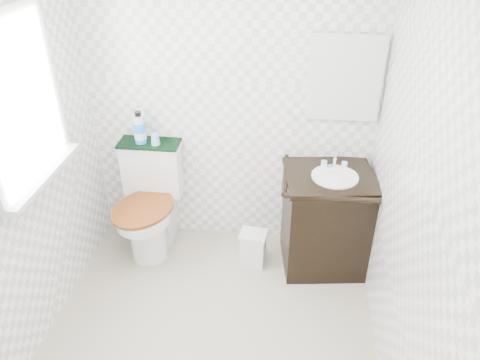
% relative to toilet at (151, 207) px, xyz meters
% --- Properties ---
extents(floor, '(2.40, 2.40, 0.00)m').
position_rel_toilet_xyz_m(floor, '(0.62, -0.96, -0.39)').
color(floor, '#A89B87').
rests_on(floor, ground).
extents(wall_back, '(2.40, 0.00, 2.40)m').
position_rel_toilet_xyz_m(wall_back, '(0.62, 0.24, 0.81)').
color(wall_back, white).
rests_on(wall_back, ground).
extents(wall_left, '(0.00, 2.40, 2.40)m').
position_rel_toilet_xyz_m(wall_left, '(-0.48, -0.96, 0.81)').
color(wall_left, white).
rests_on(wall_left, ground).
extents(wall_right, '(0.00, 2.40, 2.40)m').
position_rel_toilet_xyz_m(wall_right, '(1.72, -0.96, 0.81)').
color(wall_right, white).
rests_on(wall_right, ground).
extents(window, '(0.02, 0.70, 0.90)m').
position_rel_toilet_xyz_m(window, '(-0.45, -0.71, 1.16)').
color(window, white).
rests_on(window, wall_left).
extents(mirror, '(0.50, 0.02, 0.60)m').
position_rel_toilet_xyz_m(mirror, '(1.44, 0.21, 1.06)').
color(mirror, silver).
rests_on(mirror, wall_back).
extents(toilet, '(0.54, 0.70, 0.89)m').
position_rel_toilet_xyz_m(toilet, '(0.00, 0.00, 0.00)').
color(toilet, white).
rests_on(toilet, floor).
extents(vanity, '(0.72, 0.64, 0.92)m').
position_rel_toilet_xyz_m(vanity, '(1.39, -0.06, 0.04)').
color(vanity, black).
rests_on(vanity, floor).
extents(trash_bin, '(0.22, 0.19, 0.30)m').
position_rel_toilet_xyz_m(trash_bin, '(0.85, -0.14, -0.23)').
color(trash_bin, white).
rests_on(trash_bin, floor).
extents(towel, '(0.47, 0.22, 0.02)m').
position_rel_toilet_xyz_m(towel, '(-0.00, 0.13, 0.51)').
color(towel, black).
rests_on(towel, toilet).
extents(mouthwash_bottle, '(0.09, 0.09, 0.26)m').
position_rel_toilet_xyz_m(mouthwash_bottle, '(-0.06, 0.12, 0.64)').
color(mouthwash_bottle, blue).
rests_on(mouthwash_bottle, towel).
extents(cup, '(0.07, 0.07, 0.09)m').
position_rel_toilet_xyz_m(cup, '(0.06, 0.10, 0.57)').
color(cup, '#83B2D7').
rests_on(cup, towel).
extents(soap_bar, '(0.07, 0.05, 0.02)m').
position_rel_toilet_xyz_m(soap_bar, '(1.39, 0.05, 0.44)').
color(soap_bar, '#1A807F').
rests_on(soap_bar, vanity).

